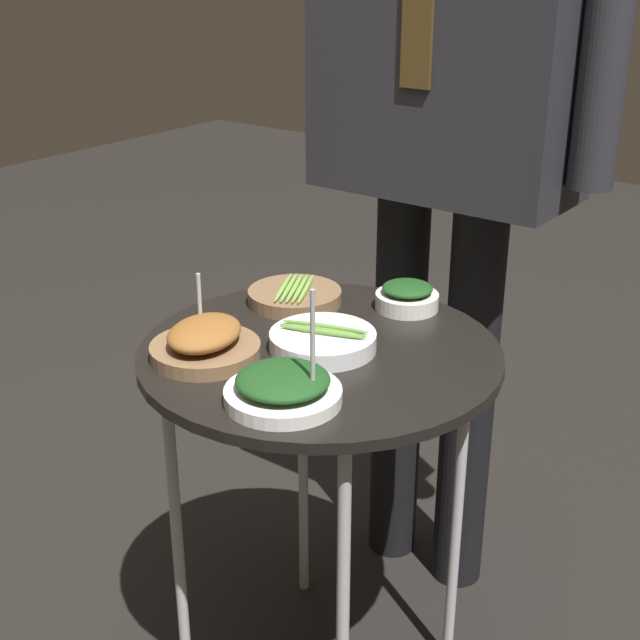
# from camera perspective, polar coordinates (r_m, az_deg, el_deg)

# --- Properties ---
(serving_cart) EXTENTS (0.59, 0.59, 0.69)m
(serving_cart) POSITION_cam_1_polar(r_m,az_deg,el_deg) (1.46, -0.00, -3.95)
(serving_cart) COLOR black
(serving_cart) RESTS_ON ground_plane
(bowl_asparagus_center) EXTENTS (0.17, 0.17, 0.04)m
(bowl_asparagus_center) POSITION_cam_1_polar(r_m,az_deg,el_deg) (1.43, 0.28, -1.28)
(bowl_asparagus_center) COLOR silver
(bowl_asparagus_center) RESTS_ON serving_cart
(bowl_roast_front_right) EXTENTS (0.17, 0.17, 0.12)m
(bowl_roast_front_right) POSITION_cam_1_polar(r_m,az_deg,el_deg) (1.40, -7.38, -1.44)
(bowl_roast_front_right) COLOR brown
(bowl_roast_front_right) RESTS_ON serving_cart
(bowl_asparagus_back_left) EXTENTS (0.17, 0.17, 0.03)m
(bowl_asparagus_back_left) POSITION_cam_1_polar(r_m,az_deg,el_deg) (1.61, -1.63, 1.55)
(bowl_asparagus_back_left) COLOR brown
(bowl_asparagus_back_left) RESTS_ON serving_cart
(bowl_spinach_front_center) EXTENTS (0.17, 0.17, 0.18)m
(bowl_spinach_front_center) POSITION_cam_1_polar(r_m,az_deg,el_deg) (1.26, -2.38, -4.36)
(bowl_spinach_front_center) COLOR white
(bowl_spinach_front_center) RESTS_ON serving_cart
(bowl_spinach_near_rim) EXTENTS (0.11, 0.11, 0.05)m
(bowl_spinach_near_rim) POSITION_cam_1_polar(r_m,az_deg,el_deg) (1.59, 5.59, 1.47)
(bowl_spinach_near_rim) COLOR silver
(bowl_spinach_near_rim) RESTS_ON serving_cart
(waiter_figure) EXTENTS (0.64, 0.24, 1.73)m
(waiter_figure) POSITION_cam_1_polar(r_m,az_deg,el_deg) (1.67, 8.36, 16.11)
(waiter_figure) COLOR black
(waiter_figure) RESTS_ON ground_plane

